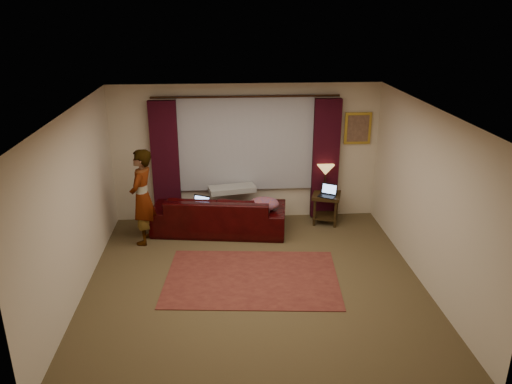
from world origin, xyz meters
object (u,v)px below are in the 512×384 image
(laptop_sofa, at_px, (198,204))
(end_table, at_px, (326,208))
(tiffany_lamp, at_px, (325,178))
(person, at_px, (142,197))
(sofa, at_px, (219,206))
(laptop_table, at_px, (327,191))

(laptop_sofa, relative_size, end_table, 0.61)
(tiffany_lamp, relative_size, person, 0.31)
(sofa, relative_size, tiffany_lamp, 4.56)
(sofa, distance_m, laptop_sofa, 0.42)
(end_table, relative_size, tiffany_lamp, 1.11)
(end_table, bearing_deg, laptop_sofa, -170.25)
(end_table, distance_m, laptop_table, 0.42)
(sofa, bearing_deg, person, 23.76)
(tiffany_lamp, bearing_deg, end_table, -86.15)
(sofa, xyz_separation_m, laptop_sofa, (-0.36, -0.17, 0.12))
(laptop_sofa, height_order, person, person)
(sofa, relative_size, end_table, 4.12)
(sofa, xyz_separation_m, person, (-1.30, -0.37, 0.36))
(laptop_table, bearing_deg, tiffany_lamp, 118.63)
(end_table, height_order, laptop_table, laptop_table)
(sofa, height_order, end_table, sofa)
(end_table, relative_size, person, 0.35)
(person, bearing_deg, laptop_table, 111.09)
(laptop_sofa, bearing_deg, sofa, 52.56)
(tiffany_lamp, bearing_deg, person, -167.15)
(laptop_table, height_order, person, person)
(tiffany_lamp, xyz_separation_m, laptop_table, (-0.01, -0.28, -0.15))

